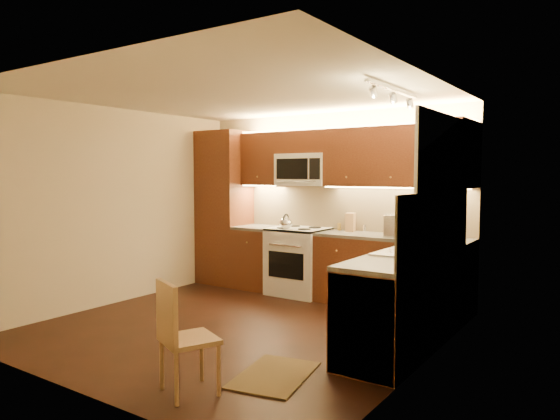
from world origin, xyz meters
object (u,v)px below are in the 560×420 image
Objects in this scene: toaster_oven at (402,225)px; kettle at (286,221)px; knife_block at (350,222)px; soap_bottle at (450,234)px; sink at (411,244)px; microwave at (304,170)px; stove at (299,261)px; dining_chair at (189,337)px.

kettle is at bearing 167.42° from toaster_oven.
knife_block is 1.55m from soap_bottle.
toaster_oven is (1.54, 0.25, 0.01)m from kettle.
toaster_oven is at bearing 114.88° from sink.
kettle is 0.97× the size of soap_bottle.
toaster_oven is 1.79× the size of knife_block.
toaster_oven reaches higher than kettle.
sink is (2.00, -1.26, -0.74)m from microwave.
toaster_oven reaches higher than knife_block.
toaster_oven is at bearing 174.00° from soap_bottle.
knife_block is at bearing -176.10° from soap_bottle.
stove is 0.60m from kettle.
kettle is 0.47× the size of toaster_oven.
kettle is at bearing -104.93° from microwave.
microwave is 3.69× the size of kettle.
soap_bottle is at bearing -9.07° from stove.
stove is at bearing -90.00° from microwave.
kettle reaches higher than stove.
knife_block is at bearing 135.04° from sink.
sink is at bearing 89.52° from dining_chair.
kettle is at bearing -170.74° from knife_block.
dining_chair is (-1.12, -2.85, -0.57)m from soap_bottle.
kettle is 1.56m from toaster_oven.
knife_block is 0.28× the size of dining_chair.
sink is at bearing -86.82° from toaster_oven.
toaster_oven is 0.50× the size of dining_chair.
soap_bottle reaches higher than stove.
kettle is 0.87m from knife_block.
microwave reaches higher than kettle.
microwave is 2.48m from sink.
toaster_oven is at bearing -25.69° from knife_block.
dining_chair is (0.34, -3.38, -0.59)m from knife_block.
kettle is 0.84× the size of knife_block.
dining_chair is (1.03, -3.20, -0.03)m from stove.
microwave is at bearing 147.79° from sink.
knife_block is (0.69, 0.18, 0.56)m from stove.
microwave is 3.72m from dining_chair.
sink is 1.30m from toaster_oven.
dining_chair is (-0.97, -2.07, -0.54)m from sink.
soap_bottle is 0.25× the size of dining_chair.
dining_chair is at bearing -100.57° from knife_block.
soap_bottle is (2.24, -0.15, -0.02)m from kettle.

